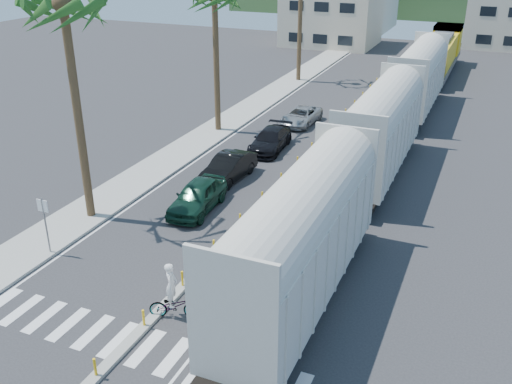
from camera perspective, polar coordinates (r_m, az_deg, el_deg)
ground at (r=24.04m, az=-9.74°, el=-11.91°), size 140.00×140.00×0.00m
sidewalk at (r=47.53m, az=-2.38°, el=7.30°), size 3.00×90.00×0.15m
rails at (r=46.54m, az=14.56°, el=6.09°), size 1.56×100.00×0.06m
median at (r=40.12m, az=5.56°, el=3.91°), size 0.45×60.00×0.85m
crosswalk at (r=22.76m, az=-12.50°, el=-14.55°), size 14.00×2.20×0.01m
lane_markings at (r=45.29m, az=4.95°, el=6.25°), size 9.42×90.00×0.01m
freight_train at (r=41.63m, az=13.95°, el=8.15°), size 3.00×60.94×5.85m
street_sign at (r=28.45m, az=-20.39°, el=-2.44°), size 0.60×0.08×3.00m
buildings at (r=89.86m, az=12.36°, el=17.75°), size 38.00×27.00×10.00m
car_lead at (r=31.69m, az=-5.87°, el=-0.42°), size 2.61×5.17×1.67m
car_second at (r=35.48m, az=-2.79°, el=2.43°), size 2.32×5.10×1.61m
car_third at (r=40.54m, az=1.45°, el=5.23°), size 2.71×5.39×1.49m
car_rear at (r=46.40m, az=4.54°, el=7.59°), size 2.68×5.06×1.35m
cyclist at (r=23.33m, az=-8.19°, el=-10.71°), size 2.17×2.59×2.46m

